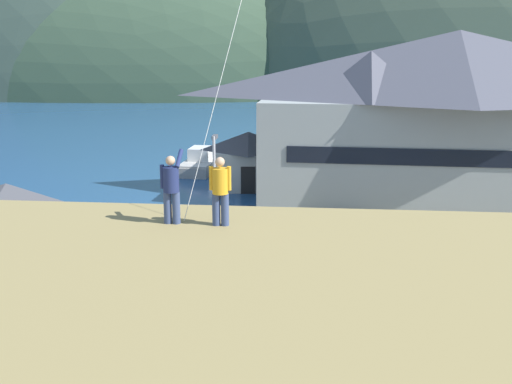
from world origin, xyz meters
name	(u,v)px	position (x,y,z in m)	size (l,w,h in m)	color
ground_plane	(210,337)	(0.00, 0.00, 0.00)	(600.00, 600.00, 0.00)	#66604C
parking_lot_pad	(228,287)	(0.00, 5.00, 0.05)	(40.00, 20.00, 0.10)	gray
bay_water	(285,129)	(0.00, 60.00, 0.01)	(360.00, 84.00, 0.03)	navy
far_hill_east_peak	(91,93)	(-47.63, 116.85, 0.00)	(124.03, 48.45, 57.05)	#334733
harbor_lodge	(455,112)	(13.74, 22.87, 6.41)	(29.00, 12.66, 12.06)	#999E99
storage_shed_near_lot	(11,231)	(-10.31, 4.83, 2.51)	(7.24, 5.06, 4.84)	#756B5B
storage_shed_waterside	(249,159)	(-1.20, 25.39, 2.33)	(5.84, 5.01, 4.49)	beige
wharf_dock	(247,161)	(-2.42, 35.12, 0.35)	(3.20, 11.84, 0.70)	#70604C
moored_boat_wharfside	(203,162)	(-6.10, 32.02, 0.72)	(3.20, 8.36, 2.16)	#A8A399
parked_car_front_row_end	(237,306)	(0.98, 0.72, 1.06)	(4.32, 2.29, 1.82)	#B28923
parked_car_mid_row_far	(353,253)	(5.92, 7.50, 1.06)	(4.22, 2.10, 1.82)	#9EA3A8
parked_car_mid_row_center	(102,297)	(-4.66, 1.05, 1.06)	(4.31, 2.28, 1.82)	#9EA3A8
parked_car_lone_by_shed	(508,320)	(11.24, 0.35, 1.06)	(4.34, 2.33, 1.82)	slate
parking_light_pole	(215,183)	(-1.48, 10.56, 3.74)	(0.24, 0.78, 6.24)	#ADADB2
person_kite_flyer	(171,187)	(0.31, -6.87, 7.65)	(0.52, 0.65, 1.86)	#384770
person_companion	(220,189)	(1.56, -6.93, 7.63)	(0.55, 0.40, 1.74)	#384770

